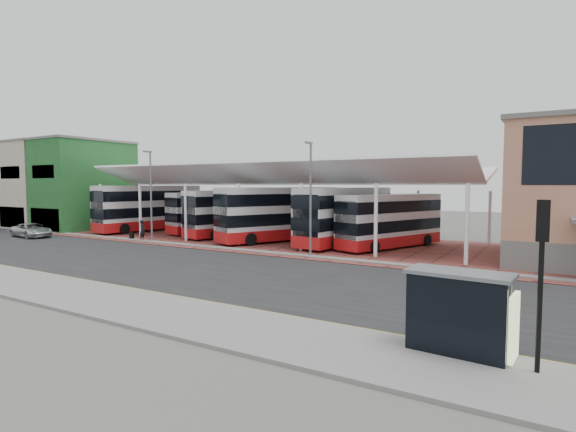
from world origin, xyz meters
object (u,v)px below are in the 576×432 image
(pedestrian, at_px, (142,230))
(traffic_signal_west, at_px, (541,258))
(bus_3, at_px, (279,214))
(bus_4, at_px, (345,216))
(bus_1, at_px, (214,212))
(bus_shelter, at_px, (466,305))
(bus_0, at_px, (149,208))
(silver_car, at_px, (31,230))
(bus_2, at_px, (236,213))
(bus_5, at_px, (390,221))

(pedestrian, relative_size, traffic_signal_west, 0.41)
(bus_3, height_order, bus_4, bus_3)
(bus_1, height_order, pedestrian, bus_1)
(bus_shelter, bearing_deg, bus_0, 154.39)
(bus_0, height_order, silver_car, bus_0)
(bus_2, bearing_deg, silver_car, -132.42)
(bus_shelter, bearing_deg, bus_3, 137.46)
(bus_1, height_order, bus_2, bus_2)
(bus_3, xyz_separation_m, pedestrian, (-10.58, -6.32, -1.45))
(bus_shelter, xyz_separation_m, traffic_signal_west, (1.85, -0.18, 1.55))
(bus_0, relative_size, bus_1, 1.16)
(bus_0, height_order, pedestrian, bus_0)
(bus_3, height_order, pedestrian, bus_3)
(bus_2, xyz_separation_m, bus_4, (11.69, -0.08, 0.15))
(bus_1, relative_size, silver_car, 2.19)
(bus_shelter, height_order, traffic_signal_west, traffic_signal_west)
(bus_5, xyz_separation_m, traffic_signal_west, (11.16, -21.60, 1.01))
(bus_2, bearing_deg, bus_shelter, -26.28)
(bus_0, xyz_separation_m, silver_car, (-5.17, -10.12, -1.83))
(bus_2, distance_m, traffic_signal_west, 34.56)
(bus_shelter, bearing_deg, bus_2, 143.32)
(bus_0, height_order, traffic_signal_west, bus_0)
(bus_shelter, distance_m, traffic_signal_west, 2.42)
(bus_0, xyz_separation_m, pedestrian, (6.64, -6.75, -1.52))
(bus_2, bearing_deg, bus_0, -161.88)
(bus_2, distance_m, bus_shelter, 33.02)
(bus_4, relative_size, pedestrian, 6.33)
(bus_3, distance_m, pedestrian, 12.41)
(bus_5, height_order, traffic_signal_west, traffic_signal_west)
(bus_3, distance_m, bus_4, 6.07)
(bus_5, height_order, pedestrian, bus_5)
(silver_car, bearing_deg, bus_0, -22.41)
(bus_3, height_order, traffic_signal_west, bus_3)
(bus_2, xyz_separation_m, pedestrian, (-4.88, -7.46, -1.30))
(bus_3, xyz_separation_m, silver_car, (-22.39, -9.69, -1.76))
(bus_4, bearing_deg, traffic_signal_west, -47.71)
(bus_2, bearing_deg, pedestrian, -108.59)
(bus_0, distance_m, bus_4, 23.22)
(bus_5, bearing_deg, bus_3, -154.13)
(bus_1, distance_m, bus_shelter, 37.09)
(silver_car, relative_size, pedestrian, 2.57)
(bus_4, bearing_deg, silver_car, -151.83)
(bus_shelter, bearing_deg, silver_car, 169.69)
(bus_1, relative_size, bus_4, 0.89)
(bus_3, xyz_separation_m, bus_5, (9.96, 0.97, -0.26))
(bus_4, bearing_deg, bus_2, -172.98)
(bus_1, xyz_separation_m, bus_shelter, (29.04, -23.07, -0.52))
(bus_1, distance_m, silver_car, 17.69)
(bus_4, bearing_deg, pedestrian, -148.56)
(bus_1, bearing_deg, bus_0, -149.24)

